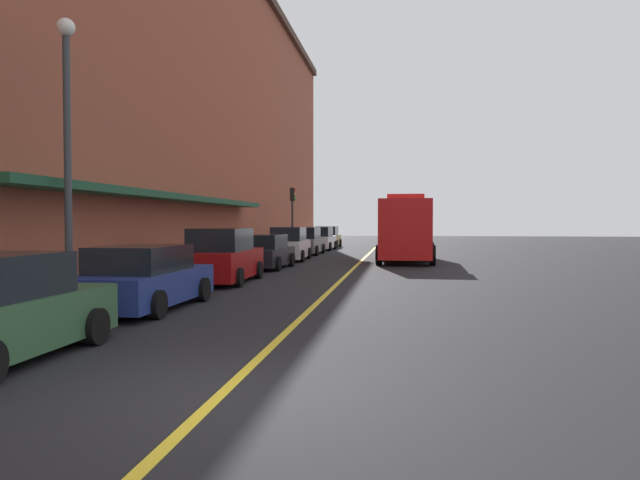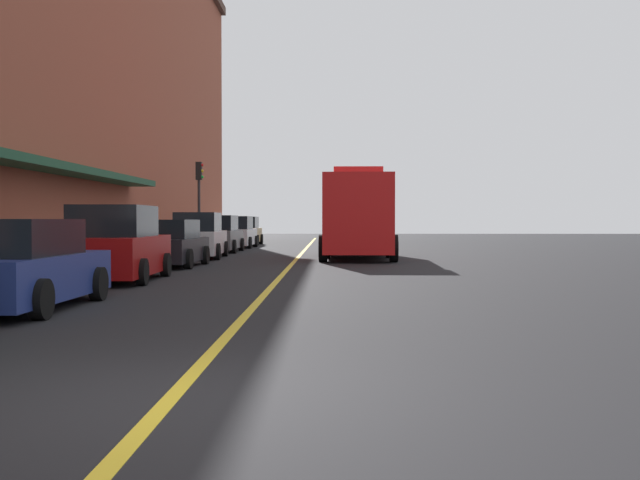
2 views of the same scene
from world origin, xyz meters
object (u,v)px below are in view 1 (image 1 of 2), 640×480
at_px(parked_car_3, 266,252).
at_px(parking_meter_0, 144,258).
at_px(parked_car_6, 320,239).
at_px(parked_car_7, 327,237).
at_px(parked_car_2, 222,257).
at_px(parking_meter_3, 240,244).
at_px(parked_car_4, 289,245).
at_px(parked_car_5, 306,242).
at_px(parking_meter_1, 277,239).
at_px(street_lamp_left, 67,129).
at_px(fire_truck, 407,231).
at_px(traffic_light_near, 293,207).
at_px(parked_car_1, 144,279).

distance_m(parked_car_3, parking_meter_0, 9.60).
height_order(parked_car_6, parked_car_7, parked_car_6).
bearing_deg(parked_car_3, parked_car_2, -179.07).
bearing_deg(parking_meter_3, parked_car_6, 85.14).
bearing_deg(parked_car_4, parked_car_5, -1.21).
bearing_deg(parking_meter_1, parked_car_7, 84.54).
bearing_deg(parked_car_6, parked_car_4, -178.71).
height_order(parking_meter_1, street_lamp_left, street_lamp_left).
distance_m(parking_meter_0, parking_meter_1, 18.39).
xyz_separation_m(parked_car_4, fire_truck, (6.39, -0.04, 0.80)).
bearing_deg(parked_car_2, traffic_light_near, 2.08).
bearing_deg(fire_truck, parking_meter_0, -25.59).
distance_m(parked_car_6, street_lamp_left, 30.23).
bearing_deg(parked_car_2, parking_meter_0, 157.26).
bearing_deg(parked_car_7, parked_car_3, -179.13).
relative_size(parked_car_5, parking_meter_1, 3.65).
height_order(parked_car_7, parking_meter_1, parked_car_7).
relative_size(parked_car_7, parking_meter_0, 3.12).
xyz_separation_m(parked_car_6, fire_truck, (6.36, -11.86, 0.84)).
xyz_separation_m(parking_meter_1, street_lamp_left, (-0.60, -21.35, 3.34)).
bearing_deg(parked_car_4, traffic_light_near, 7.52).
distance_m(fire_truck, parking_meter_1, 8.46).
bearing_deg(parking_meter_0, parked_car_3, 81.46).
bearing_deg(street_lamp_left, parked_car_2, 73.21).
bearing_deg(parking_meter_0, parking_meter_1, 90.00).
bearing_deg(fire_truck, parking_meter_1, -111.10).
bearing_deg(street_lamp_left, parking_meter_0, 78.53).
bearing_deg(parked_car_5, fire_truck, -132.19).
height_order(parked_car_1, parked_car_2, parked_car_2).
bearing_deg(parking_meter_1, parked_car_4, -66.59).
height_order(street_lamp_left, traffic_light_near, street_lamp_left).
xyz_separation_m(parked_car_2, parked_car_7, (-0.00, 28.76, -0.07)).
distance_m(parked_car_3, fire_truck, 8.55).
bearing_deg(parking_meter_0, parking_meter_3, 90.00).
bearing_deg(parked_car_1, parked_car_2, 0.43).
bearing_deg(parked_car_3, parking_meter_1, 11.04).
relative_size(parked_car_4, parking_meter_0, 3.61).
height_order(parked_car_3, parked_car_7, parked_car_7).
height_order(parking_meter_3, street_lamp_left, street_lamp_left).
xyz_separation_m(parked_car_3, parking_meter_0, (-1.42, -9.48, 0.33)).
relative_size(fire_truck, parking_meter_0, 5.96).
bearing_deg(parking_meter_0, parked_car_6, 86.98).
distance_m(parked_car_7, street_lamp_left, 35.35).
bearing_deg(parked_car_2, parked_car_4, -1.92).
xyz_separation_m(parked_car_7, parking_meter_0, (-1.32, -32.15, 0.25)).
xyz_separation_m(parked_car_5, street_lamp_left, (-1.92, -24.02, 3.58)).
xyz_separation_m(parked_car_3, parked_car_7, (-0.11, 22.67, 0.08)).
bearing_deg(traffic_light_near, parked_car_7, 82.03).
bearing_deg(parking_meter_1, parked_car_2, -84.99).
xyz_separation_m(fire_truck, parking_meter_1, (-7.78, 3.26, -0.59)).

